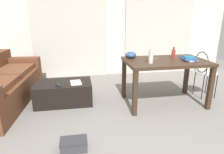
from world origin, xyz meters
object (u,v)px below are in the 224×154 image
magazine (76,83)px  shoebox (74,144)px  couch (0,87)px  bottle_far (173,54)px  wire_chair (204,69)px  tv_remote_primary (59,85)px  bottle_near (151,56)px  book_stack (189,59)px  coffee_table (64,92)px  craft_table (166,66)px  scissors (156,58)px  bowl (131,55)px

magazine → shoebox: 1.35m
couch → bottle_far: (3.02, -0.32, 0.54)m
wire_chair → shoebox: (-2.42, -1.20, -0.48)m
bottle_far → tv_remote_primary: 2.06m
bottle_near → book_stack: 0.72m
book_stack → magazine: bearing=170.2°
coffee_table → craft_table: craft_table is taller
tv_remote_primary → scissors: bearing=-29.1°
coffee_table → bowl: bowl is taller
tv_remote_primary → magazine: 0.30m
bottle_far → magazine: bearing=175.7°
craft_table → bowl: bowl is taller
bowl → magazine: bowl is taller
coffee_table → shoebox: 1.39m
book_stack → shoebox: book_stack is taller
book_stack → bowl: bearing=159.1°
bottle_near → shoebox: (-1.23, -0.89, -0.83)m
couch → craft_table: bearing=-8.8°
wire_chair → scissors: (-0.95, 0.06, 0.24)m
shoebox → tv_remote_primary: bearing=101.6°
craft_table → bottle_near: (-0.34, -0.17, 0.22)m
craft_table → magazine: craft_table is taller
bottle_far → bottle_near: bearing=-151.2°
scissors → coffee_table: bearing=176.3°
bowl → coffee_table: bearing=178.0°
bottle_far → scissors: bearing=163.3°
bottle_near → tv_remote_primary: (-1.48, 0.31, -0.50)m
coffee_table → tv_remote_primary: tv_remote_primary is taller
couch → scissors: (2.74, -0.23, 0.46)m
bowl → scissors: size_ratio=1.85×
wire_chair → bowl: bearing=174.9°
scissors → book_stack: bearing=-31.2°
book_stack → bottle_far: bearing=133.0°
wire_chair → bottle_near: 1.28m
wire_chair → scissors: bearing=176.4°
bottle_near → magazine: size_ratio=0.96×
bottle_near → shoebox: bearing=-144.2°
bottle_near → book_stack: bearing=7.1°
bottle_far → wire_chair: bearing=2.2°
couch → tv_remote_primary: size_ratio=15.26×
coffee_table → magazine: (0.22, -0.06, 0.20)m
bowl → bottle_far: bearing=-11.6°
couch → bottle_far: bearing=-6.1°
scissors → tv_remote_primary: scissors is taller
bowl → shoebox: bearing=-127.6°
bottle_far → shoebox: 2.26m
bowl → tv_remote_primary: size_ratio=1.41×
book_stack → shoebox: 2.30m
bowl → book_stack: bowl is taller
bottle_far → scissors: (-0.29, 0.09, -0.08)m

